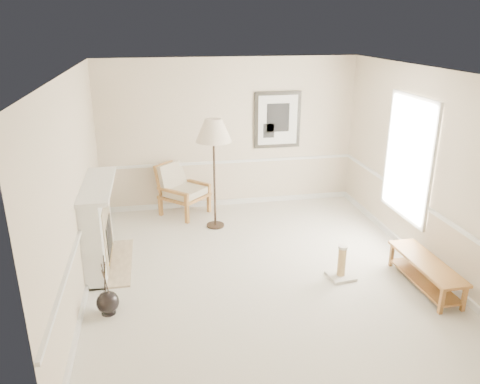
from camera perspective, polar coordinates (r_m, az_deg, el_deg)
name	(u,v)px	position (r m, az deg, el deg)	size (l,w,h in m)	color
ground	(260,269)	(7.12, 2.46, -9.42)	(5.50, 5.50, 0.00)	silver
room	(270,147)	(6.52, 3.73, 5.48)	(5.04, 5.54, 2.92)	beige
fireplace	(98,226)	(7.28, -16.91, -4.01)	(0.64, 1.64, 1.31)	white
floor_vase	(108,303)	(6.30, -15.82, -12.87)	(0.29, 0.29, 0.84)	black
armchair	(180,187)	(9.02, -7.35, 0.67)	(1.09, 1.09, 0.99)	olive
floor_lamp	(214,133)	(8.00, -3.24, 7.14)	(0.67, 0.67, 1.97)	black
bench	(426,270)	(7.06, 21.69, -8.78)	(0.44, 1.40, 0.40)	olive
scratching_post	(341,268)	(6.99, 12.24, -9.01)	(0.40, 0.40, 0.51)	beige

